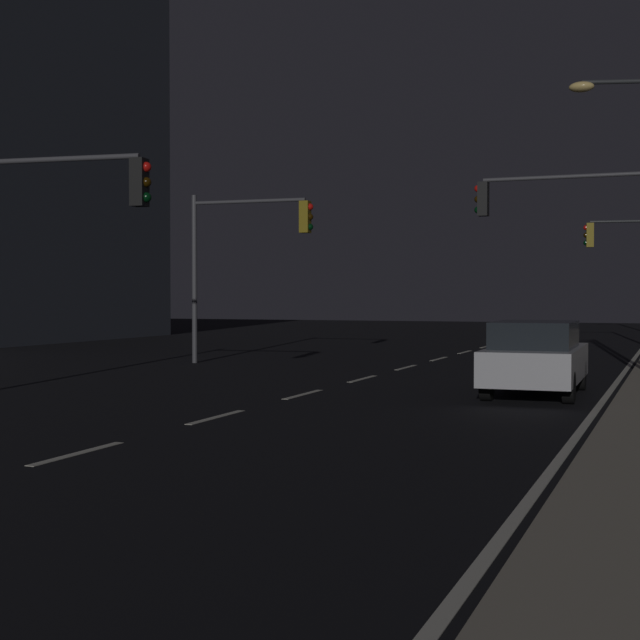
% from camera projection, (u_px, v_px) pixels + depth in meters
% --- Properties ---
extents(ground_plane, '(112.00, 112.00, 0.00)m').
position_uv_depth(ground_plane, '(312.00, 392.00, 20.45)').
color(ground_plane, black).
rests_on(ground_plane, ground).
extents(lane_markings_center, '(0.14, 50.00, 0.01)m').
position_uv_depth(lane_markings_center, '(363.00, 379.00, 23.72)').
color(lane_markings_center, silver).
rests_on(lane_markings_center, ground).
extents(lane_edge_line, '(0.14, 53.00, 0.01)m').
position_uv_depth(lane_edge_line, '(617.00, 382.00, 22.94)').
color(lane_edge_line, silver).
rests_on(lane_edge_line, ground).
extents(car, '(1.91, 4.44, 1.57)m').
position_uv_depth(car, '(536.00, 357.00, 19.80)').
color(car, silver).
rests_on(car, ground).
extents(traffic_light_near_left, '(4.65, 0.34, 5.45)m').
position_uv_depth(traffic_light_near_left, '(568.00, 225.00, 25.55)').
color(traffic_light_near_left, '#38383D').
rests_on(traffic_light_near_left, sidewalk_right).
extents(traffic_light_overhead_east, '(4.00, 0.42, 5.24)m').
position_uv_depth(traffic_light_overhead_east, '(245.00, 244.00, 28.79)').
color(traffic_light_overhead_east, '#4C4C51').
rests_on(traffic_light_overhead_east, ground).
extents(traffic_light_near_right, '(2.81, 0.64, 5.13)m').
position_uv_depth(traffic_light_near_right, '(625.00, 255.00, 36.84)').
color(traffic_light_near_right, '#4C4C51').
rests_on(traffic_light_near_right, sidewalk_right).
extents(traffic_light_mid_right, '(4.36, 0.68, 5.13)m').
position_uv_depth(traffic_light_mid_right, '(44.00, 220.00, 19.21)').
color(traffic_light_mid_right, '#38383D').
rests_on(traffic_light_mid_right, ground).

